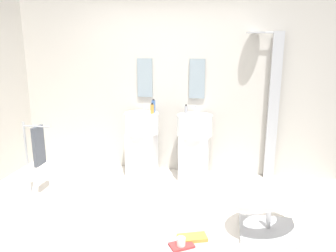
# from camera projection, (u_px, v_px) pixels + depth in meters

# --- Properties ---
(ground_plane) EXTENTS (4.80, 3.60, 0.04)m
(ground_plane) POSITION_uv_depth(u_px,v_px,m) (145.00, 223.00, 3.61)
(ground_plane) COLOR silver
(rear_partition) EXTENTS (4.80, 0.10, 2.60)m
(rear_partition) POSITION_uv_depth(u_px,v_px,m) (171.00, 85.00, 4.87)
(rear_partition) COLOR beige
(rear_partition) RESTS_ON ground_plane
(pedestal_sink_left) EXTENTS (0.49, 0.49, 1.02)m
(pedestal_sink_left) POSITION_uv_depth(u_px,v_px,m) (142.00, 141.00, 4.83)
(pedestal_sink_left) COLOR white
(pedestal_sink_left) RESTS_ON ground_plane
(pedestal_sink_right) EXTENTS (0.49, 0.49, 1.02)m
(pedestal_sink_right) POSITION_uv_depth(u_px,v_px,m) (194.00, 144.00, 4.69)
(pedestal_sink_right) COLOR white
(pedestal_sink_right) RESTS_ON ground_plane
(vanity_mirror_left) EXTENTS (0.22, 0.03, 0.56)m
(vanity_mirror_left) POSITION_uv_depth(u_px,v_px,m) (145.00, 78.00, 4.84)
(vanity_mirror_left) COLOR #8C9EA8
(vanity_mirror_right) EXTENTS (0.22, 0.03, 0.56)m
(vanity_mirror_right) POSITION_uv_depth(u_px,v_px,m) (197.00, 79.00, 4.71)
(vanity_mirror_right) COLOR #8C9EA8
(shower_column) EXTENTS (0.49, 0.24, 2.05)m
(shower_column) POSITION_uv_depth(u_px,v_px,m) (272.00, 104.00, 4.55)
(shower_column) COLOR #B7BABF
(shower_column) RESTS_ON ground_plane
(lounge_chair) EXTENTS (1.11, 1.11, 0.65)m
(lounge_chair) POSITION_uv_depth(u_px,v_px,m) (270.00, 202.00, 3.32)
(lounge_chair) COLOR #B7BABF
(lounge_chair) RESTS_ON ground_plane
(towel_rack) EXTENTS (0.37, 0.22, 0.95)m
(towel_rack) POSITION_uv_depth(u_px,v_px,m) (37.00, 147.00, 4.13)
(towel_rack) COLOR #B7BABF
(towel_rack) RESTS_ON ground_plane
(area_rug) EXTENTS (1.03, 0.73, 0.01)m
(area_rug) POSITION_uv_depth(u_px,v_px,m) (169.00, 242.00, 3.22)
(area_rug) COLOR #B2B2B7
(area_rug) RESTS_ON ground_plane
(magazine_ochre) EXTENTS (0.32, 0.23, 0.04)m
(magazine_ochre) POSITION_uv_depth(u_px,v_px,m) (192.00, 238.00, 3.26)
(magazine_ochre) COLOR gold
(magazine_ochre) RESTS_ON area_rug
(magazine_red) EXTENTS (0.27, 0.24, 0.02)m
(magazine_red) POSITION_uv_depth(u_px,v_px,m) (182.00, 245.00, 3.15)
(magazine_red) COLOR #B73838
(magazine_red) RESTS_ON area_rug
(coffee_mug) EXTENTS (0.08, 0.08, 0.10)m
(coffee_mug) POSITION_uv_depth(u_px,v_px,m) (181.00, 243.00, 3.13)
(coffee_mug) COLOR white
(coffee_mug) RESTS_ON area_rug
(soap_bottle_blue) EXTENTS (0.05, 0.05, 0.20)m
(soap_bottle_blue) POSITION_uv_depth(u_px,v_px,m) (154.00, 106.00, 4.75)
(soap_bottle_blue) COLOR #4C72B7
(soap_bottle_blue) RESTS_ON pedestal_sink_left
(soap_bottle_grey) EXTENTS (0.04, 0.04, 0.13)m
(soap_bottle_grey) POSITION_uv_depth(u_px,v_px,m) (186.00, 110.00, 4.68)
(soap_bottle_grey) COLOR #99999E
(soap_bottle_grey) RESTS_ON pedestal_sink_right
(soap_bottle_amber) EXTENTS (0.05, 0.05, 0.15)m
(soap_bottle_amber) POSITION_uv_depth(u_px,v_px,m) (152.00, 109.00, 4.68)
(soap_bottle_amber) COLOR #C68C38
(soap_bottle_amber) RESTS_ON pedestal_sink_left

